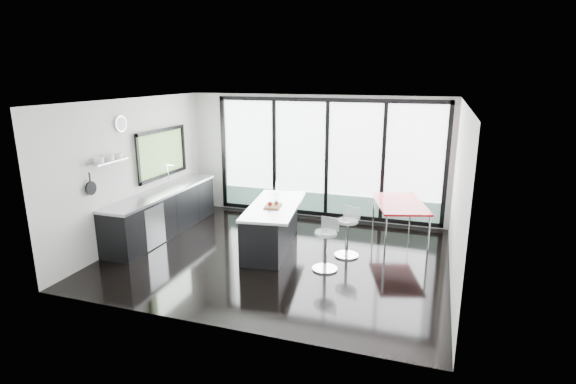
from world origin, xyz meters
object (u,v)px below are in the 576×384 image
(island, at_px, (271,226))
(red_table, at_px, (399,223))
(bar_stool_far, at_px, (347,238))
(bar_stool_near, at_px, (325,251))

(island, height_order, red_table, island)
(island, xyz_separation_m, red_table, (2.30, 1.03, -0.03))
(bar_stool_far, height_order, red_table, red_table)
(bar_stool_near, distance_m, bar_stool_far, 0.74)
(island, distance_m, bar_stool_far, 1.47)
(bar_stool_far, bearing_deg, red_table, 67.44)
(bar_stool_near, bearing_deg, bar_stool_far, 87.62)
(bar_stool_near, relative_size, red_table, 0.45)
(island, height_order, bar_stool_near, island)
(bar_stool_far, distance_m, red_table, 1.31)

